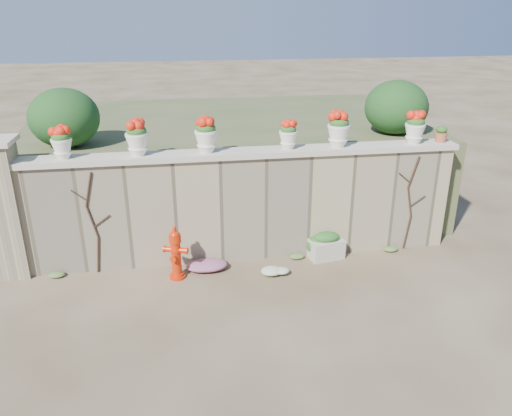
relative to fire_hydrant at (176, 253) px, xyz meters
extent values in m
plane|color=#483924|center=(1.28, -1.14, -0.50)|extent=(80.00, 80.00, 0.00)
cube|color=#968864|center=(1.28, 0.66, 0.50)|extent=(8.00, 0.40, 2.00)
cube|color=beige|center=(1.28, 0.66, 1.55)|extent=(8.10, 0.52, 0.10)
cube|color=#968864|center=(-2.87, 0.66, 0.70)|extent=(0.60, 0.60, 2.40)
cube|color=#384C23|center=(1.28, 3.86, 0.50)|extent=(9.00, 6.00, 2.00)
ellipsoid|color=#143814|center=(-1.92, 1.86, 2.05)|extent=(1.30, 1.30, 1.10)
ellipsoid|color=#143814|center=(4.68, 1.86, 2.05)|extent=(1.30, 1.30, 1.10)
cylinder|color=black|center=(-1.38, 0.44, -0.15)|extent=(0.12, 0.04, 0.70)
cylinder|color=black|center=(-1.41, 0.44, 0.50)|extent=(0.17, 0.04, 0.61)
cylinder|color=black|center=(-1.40, 0.44, 1.10)|extent=(0.18, 0.04, 0.61)
cylinder|color=black|center=(-1.24, 0.44, 0.50)|extent=(0.30, 0.02, 0.22)
cylinder|color=black|center=(-1.57, 0.44, 1.00)|extent=(0.25, 0.02, 0.21)
cylinder|color=black|center=(4.52, 0.44, -0.15)|extent=(0.12, 0.04, 0.70)
cylinder|color=black|center=(4.49, 0.44, 0.50)|extent=(0.17, 0.04, 0.61)
cylinder|color=black|center=(4.50, 0.44, 1.10)|extent=(0.18, 0.04, 0.61)
cylinder|color=black|center=(4.66, 0.44, 0.50)|extent=(0.30, 0.02, 0.22)
cylinder|color=black|center=(4.33, 0.44, 1.00)|extent=(0.25, 0.02, 0.21)
cylinder|color=red|center=(0.00, 0.00, -0.48)|extent=(0.28, 0.28, 0.05)
cylinder|color=red|center=(0.00, 0.00, -0.10)|extent=(0.17, 0.17, 0.62)
cylinder|color=red|center=(0.00, 0.00, 0.05)|extent=(0.21, 0.21, 0.04)
cylinder|color=red|center=(0.00, 0.00, 0.26)|extent=(0.21, 0.21, 0.12)
ellipsoid|color=red|center=(0.00, 0.00, 0.36)|extent=(0.19, 0.19, 0.14)
cylinder|color=red|center=(0.00, 0.00, 0.44)|extent=(0.07, 0.07, 0.10)
cylinder|color=red|center=(-0.13, 0.05, 0.05)|extent=(0.17, 0.14, 0.10)
cylinder|color=red|center=(0.13, -0.05, 0.05)|extent=(0.17, 0.14, 0.10)
cylinder|color=red|center=(-0.04, -0.10, -0.05)|extent=(0.12, 0.12, 0.09)
cube|color=beige|center=(2.83, 0.32, -0.31)|extent=(0.70, 0.49, 0.37)
ellipsoid|color=#1E5119|center=(2.83, 0.32, -0.06)|extent=(0.54, 0.39, 0.19)
ellipsoid|color=#1E5119|center=(2.71, 0.34, -0.23)|extent=(0.56, 0.51, 0.53)
ellipsoid|color=#C8289D|center=(0.55, 0.24, -0.39)|extent=(0.85, 0.57, 0.23)
ellipsoid|color=white|center=(1.74, -0.16, -0.40)|extent=(0.55, 0.44, 0.20)
ellipsoid|color=#1E5119|center=(-1.77, 0.66, 1.97)|extent=(0.30, 0.30, 0.18)
ellipsoid|color=red|center=(-1.77, 0.66, 2.05)|extent=(0.26, 0.26, 0.19)
ellipsoid|color=#1E5119|center=(-0.53, 0.66, 2.03)|extent=(0.34, 0.34, 0.20)
ellipsoid|color=red|center=(-0.53, 0.66, 2.11)|extent=(0.30, 0.30, 0.21)
ellipsoid|color=#1E5119|center=(0.65, 0.66, 2.03)|extent=(0.35, 0.35, 0.21)
ellipsoid|color=red|center=(0.65, 0.66, 2.12)|extent=(0.30, 0.30, 0.22)
ellipsoid|color=#1E5119|center=(2.11, 0.66, 1.96)|extent=(0.29, 0.29, 0.17)
ellipsoid|color=red|center=(2.11, 0.66, 2.03)|extent=(0.25, 0.25, 0.18)
ellipsoid|color=#1E5119|center=(3.05, 0.66, 2.04)|extent=(0.36, 0.36, 0.21)
ellipsoid|color=red|center=(3.05, 0.66, 2.13)|extent=(0.31, 0.31, 0.22)
ellipsoid|color=#1E5119|center=(4.53, 0.66, 2.01)|extent=(0.32, 0.32, 0.19)
ellipsoid|color=red|center=(4.53, 0.66, 2.09)|extent=(0.28, 0.28, 0.20)
ellipsoid|color=#1E5119|center=(5.08, 0.66, 1.83)|extent=(0.20, 0.20, 0.14)
camera|label=1|loc=(0.12, -7.90, 3.98)|focal=35.00mm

